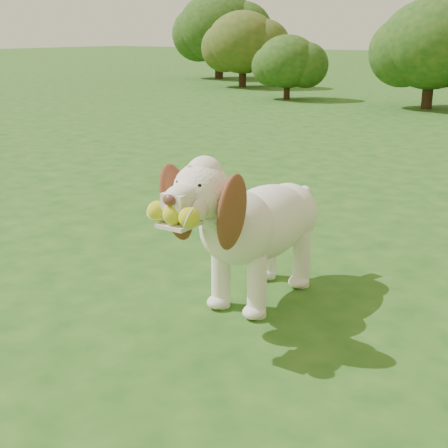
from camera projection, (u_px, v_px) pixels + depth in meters
The scene contains 6 objects.
ground at pixel (267, 337), 2.64m from camera, with size 80.00×80.00×0.00m, color #1B4A15.
dog at pixel (253, 220), 2.86m from camera, with size 0.41×1.17×0.77m.
shrub_a at pixel (288, 61), 11.65m from camera, with size 1.15×1.15×1.19m.
shrub_e at pixel (243, 42), 14.17m from camera, with size 1.64×1.64×1.70m.
shrub_b at pixel (432, 44), 10.10m from camera, with size 1.70×1.70×1.77m.
shrub_g at pixel (219, 28), 16.74m from camera, with size 2.19×2.19×2.27m.
Camera 1 is at (1.22, -2.06, 1.24)m, focal length 50.00 mm.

